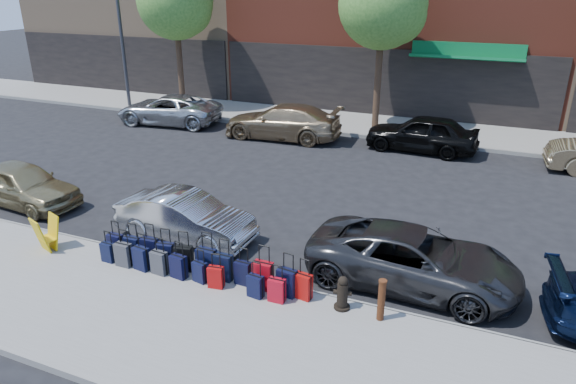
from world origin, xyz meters
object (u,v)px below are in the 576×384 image
at_px(car_near_0, 22,184).
at_px(car_near_2, 413,258).
at_px(tree_center, 386,7).
at_px(bollard, 381,299).
at_px(suitcase_front_5, 207,262).
at_px(car_near_1, 185,217).
at_px(car_far_1, 282,122).
at_px(tree_left, 178,3).
at_px(streetlight, 123,18).
at_px(car_far_0, 169,109).
at_px(fire_hydrant, 342,294).
at_px(display_rack, 47,234).
at_px(car_far_2, 422,133).

relative_size(car_near_0, car_near_2, 0.83).
bearing_deg(tree_center, bollard, -76.40).
bearing_deg(suitcase_front_5, car_near_2, 22.40).
xyz_separation_m(bollard, car_near_1, (-5.70, 1.75, 0.01)).
distance_m(bollard, car_near_1, 5.96).
bearing_deg(car_far_1, tree_left, -115.87).
bearing_deg(car_near_2, streetlight, 57.28).
height_order(tree_center, streetlight, streetlight).
height_order(car_near_0, car_far_0, car_far_0).
bearing_deg(car_near_2, car_near_0, 92.15).
relative_size(suitcase_front_5, car_near_2, 0.23).
relative_size(fire_hydrant, car_near_2, 0.16).
xyz_separation_m(tree_center, car_near_1, (-2.21, -12.65, -4.79)).
xyz_separation_m(car_near_2, car_far_0, (-13.42, 9.89, 0.04)).
xyz_separation_m(car_near_1, car_far_1, (-1.38, 9.75, 0.12)).
distance_m(streetlight, fire_hydrant, 21.51).
height_order(car_near_1, car_near_2, car_near_2).
height_order(suitcase_front_5, car_near_0, car_near_0).
xyz_separation_m(tree_center, car_near_2, (3.79, -12.60, -4.76)).
height_order(display_rack, car_near_0, car_near_0).
xyz_separation_m(fire_hydrant, car_far_0, (-12.30, 11.62, 0.21)).
distance_m(tree_center, streetlight, 13.48).
height_order(fire_hydrant, car_near_0, car_near_0).
bearing_deg(tree_center, streetlight, -177.02).
bearing_deg(fire_hydrant, tree_left, 122.91).
bearing_deg(car_far_0, tree_left, -168.98).
relative_size(streetlight, fire_hydrant, 10.71).
distance_m(car_near_1, car_far_0, 12.41).
bearing_deg(car_near_0, tree_center, -27.74).
relative_size(suitcase_front_5, display_rack, 1.20).
xyz_separation_m(tree_left, bollard, (13.99, -14.40, -4.80)).
bearing_deg(car_far_2, car_far_0, -85.90).
height_order(bollard, car_far_0, car_far_0).
bearing_deg(tree_left, car_near_1, -56.77).
bearing_deg(fire_hydrant, bollard, -14.49).
height_order(tree_center, display_rack, tree_center).
distance_m(tree_left, tree_center, 10.50).
relative_size(display_rack, car_far_1, 0.17).
relative_size(suitcase_front_5, car_far_2, 0.24).
height_order(tree_center, car_near_2, tree_center).
height_order(tree_left, car_near_1, tree_left).
relative_size(tree_center, display_rack, 8.17).
height_order(car_far_0, car_far_2, car_far_2).
height_order(fire_hydrant, car_near_1, car_near_1).
distance_m(car_near_2, car_far_1, 12.19).
height_order(streetlight, car_near_2, streetlight).
height_order(streetlight, car_far_2, streetlight).
xyz_separation_m(tree_left, car_near_1, (8.29, -12.65, -4.79)).
bearing_deg(suitcase_front_5, car_near_1, 136.30).
relative_size(tree_left, car_near_0, 1.86).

